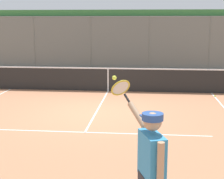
# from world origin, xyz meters

# --- Properties ---
(ground_plane) EXTENTS (60.00, 60.00, 0.00)m
(ground_plane) POSITION_xyz_m (0.00, 0.00, 0.00)
(ground_plane) COLOR #B27551
(court_line_markings) EXTENTS (8.32, 9.88, 0.01)m
(court_line_markings) POSITION_xyz_m (0.00, 2.23, 0.00)
(court_line_markings) COLOR white
(court_line_markings) RESTS_ON ground
(fence_backdrop) EXTENTS (19.58, 1.37, 3.43)m
(fence_backdrop) POSITION_xyz_m (0.00, -10.12, 1.70)
(fence_backdrop) COLOR slate
(fence_backdrop) RESTS_ON ground
(tennis_net) EXTENTS (10.68, 0.09, 1.07)m
(tennis_net) POSITION_xyz_m (0.00, -3.50, 0.49)
(tennis_net) COLOR #2D2D2D
(tennis_net) RESTS_ON ground
(tennis_player) EXTENTS (0.80, 1.30, 2.06)m
(tennis_player) POSITION_xyz_m (-1.63, 6.39, 1.05)
(tennis_player) COLOR silver
(tennis_player) RESTS_ON ground
(tennis_ball_by_sideline) EXTENTS (0.07, 0.07, 0.07)m
(tennis_ball_by_sideline) POSITION_xyz_m (-4.14, -2.80, 0.03)
(tennis_ball_by_sideline) COLOR #D6E042
(tennis_ball_by_sideline) RESTS_ON ground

